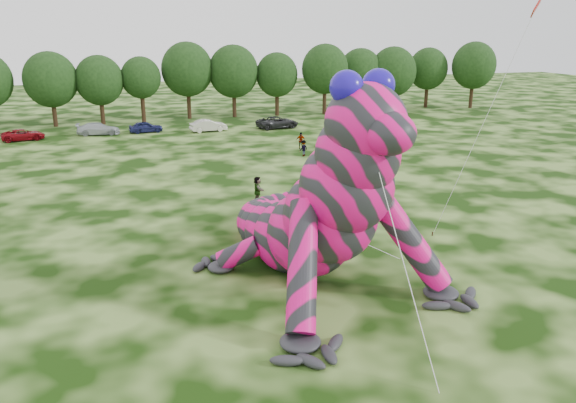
% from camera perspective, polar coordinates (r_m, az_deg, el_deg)
% --- Properties ---
extents(ground, '(240.00, 240.00, 0.00)m').
position_cam_1_polar(ground, '(24.46, -8.93, -12.57)').
color(ground, '#16330A').
rests_on(ground, ground).
extents(inflatable_gecko, '(22.86, 25.14, 10.54)m').
position_cam_1_polar(inflatable_gecko, '(28.03, 0.54, 3.16)').
color(inflatable_gecko, '#F00B79').
rests_on(inflatable_gecko, ground).
extents(flying_kite, '(4.30, 2.98, 14.12)m').
position_cam_1_polar(flying_kite, '(33.45, 23.29, 16.31)').
color(flying_kite, red).
rests_on(flying_kite, ground).
extents(tree_7, '(6.68, 6.01, 9.48)m').
position_cam_1_polar(tree_7, '(78.64, -22.89, 10.45)').
color(tree_7, black).
rests_on(tree_7, ground).
extents(tree_8, '(6.14, 5.53, 8.94)m').
position_cam_1_polar(tree_8, '(78.51, -18.54, 10.69)').
color(tree_8, black).
rests_on(tree_8, ground).
extents(tree_9, '(5.27, 4.74, 8.68)m').
position_cam_1_polar(tree_9, '(78.95, -14.64, 10.95)').
color(tree_9, black).
rests_on(tree_9, ground).
extents(tree_10, '(7.09, 6.38, 10.50)m').
position_cam_1_polar(tree_10, '(80.63, -10.15, 12.00)').
color(tree_10, black).
rests_on(tree_10, ground).
extents(tree_11, '(7.01, 6.31, 10.07)m').
position_cam_1_polar(tree_11, '(81.32, -5.54, 12.07)').
color(tree_11, black).
rests_on(tree_11, ground).
extents(tree_12, '(5.99, 5.39, 8.97)m').
position_cam_1_polar(tree_12, '(82.41, -1.13, 11.82)').
color(tree_12, black).
rests_on(tree_12, ground).
extents(tree_13, '(6.83, 6.15, 10.13)m').
position_cam_1_polar(tree_13, '(84.03, 3.76, 12.29)').
color(tree_13, black).
rests_on(tree_13, ground).
extents(tree_14, '(6.82, 6.14, 9.40)m').
position_cam_1_polar(tree_14, '(87.95, 7.33, 12.16)').
color(tree_14, black).
rests_on(tree_14, ground).
extents(tree_15, '(7.17, 6.45, 9.63)m').
position_cam_1_polar(tree_15, '(89.27, 10.59, 12.16)').
color(tree_15, black).
rests_on(tree_15, ground).
extents(tree_16, '(6.26, 5.63, 9.37)m').
position_cam_1_polar(tree_16, '(94.07, 13.99, 12.11)').
color(tree_16, black).
rests_on(tree_16, ground).
extents(tree_17, '(6.98, 6.28, 10.30)m').
position_cam_1_polar(tree_17, '(95.29, 18.29, 12.10)').
color(tree_17, black).
rests_on(tree_17, ground).
extents(car_2, '(4.94, 3.00, 1.28)m').
position_cam_1_polar(car_2, '(70.47, -25.32, 6.15)').
color(car_2, maroon).
rests_on(car_2, ground).
extents(car_3, '(5.04, 2.33, 1.43)m').
position_cam_1_polar(car_3, '(70.96, -18.72, 7.01)').
color(car_3, '#A9AFB4').
rests_on(car_3, ground).
extents(car_4, '(4.15, 1.99, 1.37)m').
position_cam_1_polar(car_4, '(70.93, -14.25, 7.36)').
color(car_4, '#191E4F').
rests_on(car_4, ground).
extents(car_5, '(4.63, 2.15, 1.47)m').
position_cam_1_polar(car_5, '(70.12, -8.10, 7.64)').
color(car_5, beige).
rests_on(car_5, ground).
extents(car_6, '(5.74, 3.32, 1.51)m').
position_cam_1_polar(car_6, '(71.89, -1.07, 8.05)').
color(car_6, '#232326').
rests_on(car_6, ground).
extents(car_7, '(5.35, 2.74, 1.48)m').
position_cam_1_polar(car_7, '(77.28, 7.91, 8.52)').
color(car_7, white).
rests_on(car_7, ground).
extents(spectator_5, '(0.61, 1.74, 1.86)m').
position_cam_1_polar(spectator_5, '(40.81, -3.12, 1.29)').
color(spectator_5, gray).
rests_on(spectator_5, ground).
extents(spectator_3, '(1.09, 0.66, 1.74)m').
position_cam_1_polar(spectator_3, '(59.14, 1.30, 6.20)').
color(spectator_3, gray).
rests_on(spectator_3, ground).
extents(spectator_2, '(1.19, 1.02, 1.60)m').
position_cam_1_polar(spectator_2, '(55.67, 1.58, 5.44)').
color(spectator_2, gray).
rests_on(spectator_2, ground).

